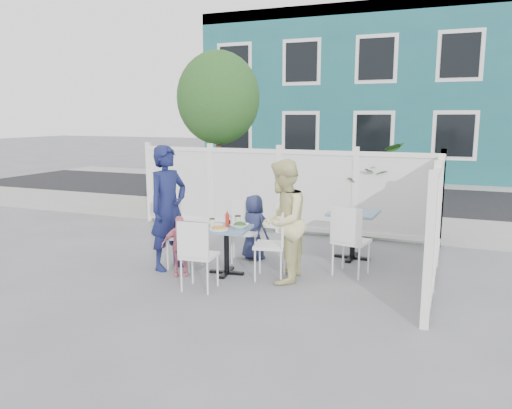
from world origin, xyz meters
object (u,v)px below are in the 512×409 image
at_px(toddler, 179,246).
at_px(chair_near, 197,250).
at_px(woman, 283,221).
at_px(chair_left, 180,230).
at_px(boy, 254,227).
at_px(spare_table, 353,222).
at_px(chair_right, 276,239).
at_px(chair_back, 245,226).
at_px(man, 168,208).
at_px(utility_cabinet, 181,180).
at_px(main_table, 226,238).

bearing_deg(toddler, chair_near, -70.91).
xyz_separation_m(woman, toddler, (-1.42, -0.30, -0.40)).
height_order(chair_left, boy, boy).
height_order(spare_table, chair_near, chair_near).
height_order(chair_right, chair_back, chair_right).
bearing_deg(woman, boy, -144.44).
bearing_deg(man, chair_right, -68.79).
bearing_deg(man, chair_left, -34.17).
distance_m(chair_right, woman, 0.30).
relative_size(utility_cabinet, main_table, 1.89).
bearing_deg(spare_table, chair_right, -119.83).
height_order(chair_back, boy, boy).
height_order(chair_near, woman, woman).
xyz_separation_m(spare_table, chair_right, (-0.79, -1.37, -0.02)).
bearing_deg(boy, chair_right, 148.60).
distance_m(chair_back, boy, 0.15).
relative_size(man, toddler, 2.12).
xyz_separation_m(main_table, spare_table, (1.50, 1.43, 0.06)).
distance_m(utility_cabinet, chair_near, 6.01).
distance_m(chair_back, toddler, 1.20).
distance_m(spare_table, chair_near, 2.71).
distance_m(chair_right, chair_near, 1.14).
bearing_deg(chair_right, main_table, 83.48).
bearing_deg(chair_back, spare_table, -175.83).
relative_size(chair_near, woman, 0.56).
distance_m(man, boy, 1.39).
distance_m(main_table, spare_table, 2.08).
distance_m(chair_left, boy, 1.18).
relative_size(spare_table, chair_right, 0.78).
relative_size(utility_cabinet, boy, 1.33).
height_order(chair_back, chair_near, chair_near).
distance_m(spare_table, chair_left, 2.67).
height_order(chair_back, toddler, chair_back).
xyz_separation_m(chair_back, woman, (0.88, -0.77, 0.29)).
bearing_deg(chair_back, toddler, 44.52).
distance_m(utility_cabinet, chair_back, 4.76).
height_order(main_table, chair_back, chair_back).
bearing_deg(chair_right, utility_cabinet, 31.67).
relative_size(chair_left, toddler, 1.15).
height_order(chair_left, toddler, chair_left).
height_order(utility_cabinet, woman, woman).
xyz_separation_m(chair_back, toddler, (-0.54, -1.07, -0.11)).
bearing_deg(chair_right, spare_table, -41.32).
xyz_separation_m(chair_left, man, (-0.12, -0.10, 0.33)).
distance_m(chair_near, woman, 1.21).
height_order(main_table, woman, woman).
distance_m(man, woman, 1.73).
bearing_deg(chair_near, boy, 81.04).
xyz_separation_m(chair_left, chair_right, (1.50, 0.03, -0.01)).
bearing_deg(chair_back, main_table, 75.05).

